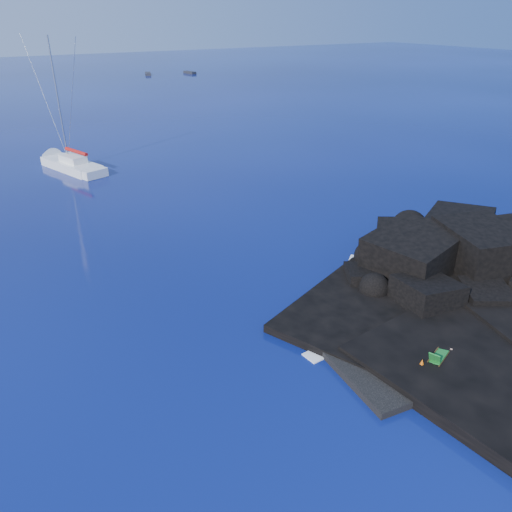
{
  "coord_description": "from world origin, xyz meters",
  "views": [
    {
      "loc": [
        -12.17,
        -12.47,
        14.91
      ],
      "look_at": [
        1.28,
        10.07,
        2.0
      ],
      "focal_mm": 35.0,
      "sensor_mm": 36.0,
      "label": 1
    }
  ],
  "objects_px": {
    "sailboat": "(72,170)",
    "marker_cone": "(422,364)",
    "distant_boat_a": "(148,75)",
    "deck_chair": "(439,353)",
    "sunbather": "(447,356)",
    "distant_boat_b": "(190,74)"
  },
  "relations": [
    {
      "from": "sailboat",
      "to": "deck_chair",
      "type": "bearing_deg",
      "value": -98.01
    },
    {
      "from": "sailboat",
      "to": "distant_boat_a",
      "type": "relative_size",
      "value": 2.93
    },
    {
      "from": "sailboat",
      "to": "marker_cone",
      "type": "height_order",
      "value": "sailboat"
    },
    {
      "from": "marker_cone",
      "to": "sunbather",
      "type": "bearing_deg",
      "value": -3.58
    },
    {
      "from": "sailboat",
      "to": "distant_boat_a",
      "type": "bearing_deg",
      "value": 47.3
    },
    {
      "from": "deck_chair",
      "to": "distant_boat_b",
      "type": "relative_size",
      "value": 0.33
    },
    {
      "from": "sunbather",
      "to": "marker_cone",
      "type": "distance_m",
      "value": 1.62
    },
    {
      "from": "deck_chair",
      "to": "distant_boat_a",
      "type": "distance_m",
      "value": 124.18
    },
    {
      "from": "marker_cone",
      "to": "distant_boat_a",
      "type": "relative_size",
      "value": 0.12
    },
    {
      "from": "sailboat",
      "to": "deck_chair",
      "type": "distance_m",
      "value": 42.56
    },
    {
      "from": "deck_chair",
      "to": "sunbather",
      "type": "bearing_deg",
      "value": -28.41
    },
    {
      "from": "sunbather",
      "to": "marker_cone",
      "type": "xyz_separation_m",
      "value": [
        -1.61,
        0.1,
        0.09
      ]
    },
    {
      "from": "sailboat",
      "to": "marker_cone",
      "type": "bearing_deg",
      "value": -99.42
    },
    {
      "from": "deck_chair",
      "to": "marker_cone",
      "type": "height_order",
      "value": "deck_chair"
    },
    {
      "from": "deck_chair",
      "to": "distant_boat_b",
      "type": "height_order",
      "value": "deck_chair"
    },
    {
      "from": "distant_boat_a",
      "to": "marker_cone",
      "type": "bearing_deg",
      "value": -87.17
    },
    {
      "from": "sailboat",
      "to": "distant_boat_a",
      "type": "xyz_separation_m",
      "value": [
        36.66,
        78.69,
        0.0
      ]
    },
    {
      "from": "sunbather",
      "to": "distant_boat_a",
      "type": "xyz_separation_m",
      "value": [
        28.93,
        120.7,
        -0.53
      ]
    },
    {
      "from": "distant_boat_b",
      "to": "marker_cone",
      "type": "bearing_deg",
      "value": -119.07
    },
    {
      "from": "sunbather",
      "to": "marker_cone",
      "type": "height_order",
      "value": "marker_cone"
    },
    {
      "from": "sailboat",
      "to": "marker_cone",
      "type": "xyz_separation_m",
      "value": [
        6.12,
        -41.91,
        0.63
      ]
    },
    {
      "from": "deck_chair",
      "to": "distant_boat_a",
      "type": "relative_size",
      "value": 0.32
    }
  ]
}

